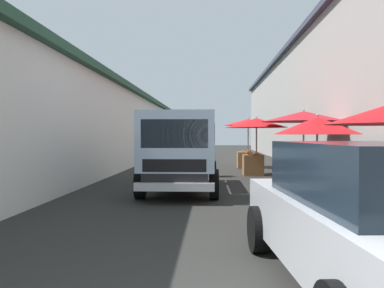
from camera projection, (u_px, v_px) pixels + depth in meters
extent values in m
plane|color=#282826|center=(218.00, 174.00, 15.63)|extent=(90.00, 90.00, 0.00)
cube|color=silver|center=(54.00, 130.00, 18.20)|extent=(49.50, 7.00, 3.55)
cube|color=#284C38|center=(54.00, 88.00, 18.16)|extent=(49.80, 7.50, 0.24)
cylinder|color=#9E9EA3|center=(248.00, 143.00, 18.62)|extent=(0.06, 0.06, 2.30)
cone|color=red|center=(248.00, 122.00, 18.59)|extent=(2.26, 2.26, 0.31)
sphere|color=#9E9EA3|center=(248.00, 118.00, 18.59)|extent=(0.07, 0.07, 0.07)
cube|color=olive|center=(245.00, 160.00, 18.41)|extent=(0.91, 0.67, 0.75)
sphere|color=orange|center=(248.00, 151.00, 18.22)|extent=(0.09, 0.09, 0.09)
sphere|color=orange|center=(243.00, 151.00, 18.20)|extent=(0.09, 0.09, 0.09)
sphere|color=orange|center=(250.00, 151.00, 18.10)|extent=(0.09, 0.09, 0.09)
cylinder|color=#9E9EA3|center=(303.00, 146.00, 13.35)|extent=(0.06, 0.06, 2.33)
cone|color=red|center=(304.00, 116.00, 13.32)|extent=(2.82, 2.82, 0.35)
sphere|color=#9E9EA3|center=(304.00, 110.00, 13.32)|extent=(0.07, 0.07, 0.07)
cube|color=brown|center=(303.00, 169.00, 13.53)|extent=(1.00, 0.76, 0.74)
sphere|color=orange|center=(295.00, 157.00, 13.58)|extent=(0.09, 0.09, 0.09)
sphere|color=orange|center=(298.00, 157.00, 13.54)|extent=(0.09, 0.09, 0.09)
sphere|color=orange|center=(309.00, 155.00, 13.45)|extent=(0.09, 0.09, 0.09)
cylinder|color=#9E9EA3|center=(317.00, 155.00, 10.36)|extent=(0.06, 0.06, 2.00)
cone|color=red|center=(317.00, 126.00, 10.34)|extent=(2.26, 2.26, 0.46)
sphere|color=#9E9EA3|center=(317.00, 115.00, 10.34)|extent=(0.07, 0.07, 0.07)
cube|color=#9E7547|center=(310.00, 178.00, 10.62)|extent=(0.80, 0.65, 0.76)
sphere|color=orange|center=(301.00, 162.00, 10.69)|extent=(0.09, 0.09, 0.09)
sphere|color=orange|center=(318.00, 162.00, 10.56)|extent=(0.09, 0.09, 0.09)
sphere|color=orange|center=(303.00, 161.00, 10.88)|extent=(0.09, 0.09, 0.09)
cylinder|color=#9E9EA3|center=(256.00, 147.00, 15.14)|extent=(0.06, 0.06, 2.18)
cone|color=red|center=(257.00, 123.00, 15.12)|extent=(2.37, 2.37, 0.36)
sphere|color=#9E9EA3|center=(257.00, 117.00, 15.11)|extent=(0.07, 0.07, 0.07)
cube|color=brown|center=(253.00, 165.00, 15.15)|extent=(0.96, 0.74, 0.78)
sphere|color=orange|center=(259.00, 154.00, 15.03)|extent=(0.09, 0.09, 0.09)
sphere|color=orange|center=(255.00, 153.00, 15.23)|extent=(0.09, 0.09, 0.09)
sphere|color=orange|center=(256.00, 153.00, 15.44)|extent=(0.09, 0.09, 0.09)
sphere|color=orange|center=(248.00, 153.00, 15.44)|extent=(0.09, 0.09, 0.09)
sphere|color=orange|center=(250.00, 152.00, 15.01)|extent=(0.09, 0.09, 0.09)
sphere|color=orange|center=(256.00, 154.00, 15.02)|extent=(0.09, 0.09, 0.09)
cube|color=#ADAFB5|center=(374.00, 233.00, 3.83)|extent=(4.02, 2.02, 0.64)
cube|color=#19232D|center=(382.00, 173.00, 3.67)|extent=(2.45, 1.69, 0.56)
cube|color=black|center=(309.00, 216.00, 5.75)|extent=(0.23, 1.65, 0.20)
cube|color=silver|center=(269.00, 197.00, 5.74)|extent=(0.08, 0.24, 0.14)
cube|color=silver|center=(349.00, 196.00, 5.78)|extent=(0.08, 0.24, 0.14)
cylinder|color=black|center=(258.00, 229.00, 5.14)|extent=(0.61, 0.25, 0.60)
cube|color=black|center=(182.00, 172.00, 11.02)|extent=(4.81, 1.51, 0.36)
cube|color=#ADC6E0|center=(177.00, 141.00, 9.37)|extent=(1.55, 1.76, 1.40)
cube|color=#19232D|center=(174.00, 134.00, 8.63)|extent=(0.07, 1.47, 0.63)
cube|color=#19232D|center=(177.00, 134.00, 9.37)|extent=(1.06, 1.78, 0.45)
cube|color=black|center=(174.00, 166.00, 8.64)|extent=(0.07, 1.40, 0.28)
cube|color=silver|center=(174.00, 187.00, 8.57)|extent=(0.13, 1.75, 0.18)
cube|color=gray|center=(211.00, 155.00, 11.80)|extent=(3.16, 0.09, 0.50)
cube|color=gray|center=(156.00, 155.00, 11.86)|extent=(3.16, 0.09, 0.50)
cube|color=gray|center=(186.00, 153.00, 13.38)|extent=(0.07, 1.65, 0.50)
cylinder|color=black|center=(214.00, 184.00, 9.36)|extent=(0.72, 0.23, 0.72)
cylinder|color=black|center=(140.00, 184.00, 9.43)|extent=(0.72, 0.23, 0.72)
cylinder|color=black|center=(213.00, 172.00, 12.43)|extent=(0.72, 0.23, 0.72)
cylinder|color=black|center=(157.00, 172.00, 12.50)|extent=(0.72, 0.23, 0.72)
cylinder|color=#665B4C|center=(198.00, 165.00, 14.49)|extent=(0.14, 0.14, 0.83)
cylinder|color=#665B4C|center=(198.00, 165.00, 14.66)|extent=(0.14, 0.14, 0.83)
cube|color=white|center=(198.00, 145.00, 14.56)|extent=(0.51, 0.25, 0.62)
sphere|color=tan|center=(198.00, 134.00, 14.55)|extent=(0.23, 0.23, 0.23)
cylinder|color=white|center=(197.00, 145.00, 14.27)|extent=(0.08, 0.08, 0.56)
cylinder|color=white|center=(199.00, 144.00, 14.85)|extent=(0.08, 0.08, 0.56)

